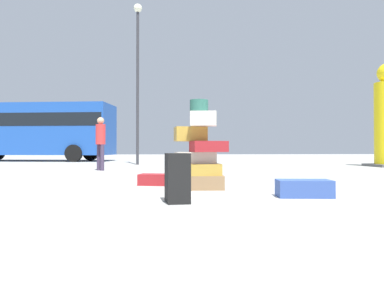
{
  "coord_description": "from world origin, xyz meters",
  "views": [
    {
      "loc": [
        -1.14,
        -6.01,
        0.66
      ],
      "look_at": [
        -0.48,
        1.64,
        0.77
      ],
      "focal_mm": 34.04,
      "sensor_mm": 36.0,
      "label": 1
    }
  ],
  "objects_px": {
    "parked_bus": "(33,128)",
    "suitcase_maroon_foreground_far": "(159,180)",
    "person_bearded_onlooker": "(101,139)",
    "suitcase_tower": "(199,155)",
    "suitcase_navy_left_side": "(304,188)",
    "suitcase_charcoal_behind_tower": "(203,163)",
    "suitcase_black_upright_blue": "(177,178)",
    "lamp_post": "(138,61)"
  },
  "relations": [
    {
      "from": "parked_bus",
      "to": "suitcase_maroon_foreground_far",
      "type": "bearing_deg",
      "value": -54.33
    },
    {
      "from": "person_bearded_onlooker",
      "to": "parked_bus",
      "type": "xyz_separation_m",
      "value": [
        -5.28,
        9.55,
        0.84
      ]
    },
    {
      "from": "suitcase_tower",
      "to": "suitcase_navy_left_side",
      "type": "height_order",
      "value": "suitcase_tower"
    },
    {
      "from": "suitcase_charcoal_behind_tower",
      "to": "suitcase_black_upright_blue",
      "type": "distance_m",
      "value": 2.49
    },
    {
      "from": "lamp_post",
      "to": "suitcase_tower",
      "type": "bearing_deg",
      "value": -80.54
    },
    {
      "from": "suitcase_charcoal_behind_tower",
      "to": "suitcase_black_upright_blue",
      "type": "xyz_separation_m",
      "value": [
        -0.6,
        -2.41,
        -0.09
      ]
    },
    {
      "from": "suitcase_tower",
      "to": "parked_bus",
      "type": "relative_size",
      "value": 0.16
    },
    {
      "from": "suitcase_charcoal_behind_tower",
      "to": "suitcase_maroon_foreground_far",
      "type": "xyz_separation_m",
      "value": [
        -0.84,
        -0.23,
        -0.3
      ]
    },
    {
      "from": "suitcase_charcoal_behind_tower",
      "to": "suitcase_tower",
      "type": "bearing_deg",
      "value": -93.66
    },
    {
      "from": "suitcase_maroon_foreground_far",
      "to": "suitcase_black_upright_blue",
      "type": "height_order",
      "value": "suitcase_black_upright_blue"
    },
    {
      "from": "suitcase_tower",
      "to": "suitcase_maroon_foreground_far",
      "type": "bearing_deg",
      "value": 132.91
    },
    {
      "from": "suitcase_tower",
      "to": "suitcase_navy_left_side",
      "type": "relative_size",
      "value": 2.03
    },
    {
      "from": "suitcase_maroon_foreground_far",
      "to": "parked_bus",
      "type": "bearing_deg",
      "value": 129.62
    },
    {
      "from": "suitcase_tower",
      "to": "person_bearded_onlooker",
      "type": "distance_m",
      "value": 6.08
    },
    {
      "from": "suitcase_charcoal_behind_tower",
      "to": "suitcase_maroon_foreground_far",
      "type": "height_order",
      "value": "suitcase_charcoal_behind_tower"
    },
    {
      "from": "suitcase_maroon_foreground_far",
      "to": "suitcase_black_upright_blue",
      "type": "relative_size",
      "value": 1.17
    },
    {
      "from": "suitcase_tower",
      "to": "suitcase_navy_left_side",
      "type": "bearing_deg",
      "value": -39.88
    },
    {
      "from": "person_bearded_onlooker",
      "to": "suitcase_navy_left_side",
      "type": "bearing_deg",
      "value": -8.27
    },
    {
      "from": "suitcase_maroon_foreground_far",
      "to": "parked_bus",
      "type": "xyz_separation_m",
      "value": [
        -7.12,
        14.35,
        1.73
      ]
    },
    {
      "from": "suitcase_black_upright_blue",
      "to": "parked_bus",
      "type": "xyz_separation_m",
      "value": [
        -7.36,
        16.54,
        1.53
      ]
    },
    {
      "from": "suitcase_charcoal_behind_tower",
      "to": "person_bearded_onlooker",
      "type": "height_order",
      "value": "person_bearded_onlooker"
    },
    {
      "from": "person_bearded_onlooker",
      "to": "lamp_post",
      "type": "height_order",
      "value": "lamp_post"
    },
    {
      "from": "suitcase_maroon_foreground_far",
      "to": "person_bearded_onlooker",
      "type": "xyz_separation_m",
      "value": [
        -1.84,
        4.81,
        0.89
      ]
    },
    {
      "from": "suitcase_black_upright_blue",
      "to": "parked_bus",
      "type": "height_order",
      "value": "parked_bus"
    },
    {
      "from": "person_bearded_onlooker",
      "to": "parked_bus",
      "type": "distance_m",
      "value": 10.94
    },
    {
      "from": "person_bearded_onlooker",
      "to": "parked_bus",
      "type": "height_order",
      "value": "parked_bus"
    },
    {
      "from": "suitcase_navy_left_side",
      "to": "suitcase_tower",
      "type": "bearing_deg",
      "value": 147.23
    },
    {
      "from": "suitcase_tower",
      "to": "parked_bus",
      "type": "distance_m",
      "value": 17.01
    },
    {
      "from": "suitcase_tower",
      "to": "suitcase_black_upright_blue",
      "type": "height_order",
      "value": "suitcase_tower"
    },
    {
      "from": "suitcase_tower",
      "to": "person_bearded_onlooker",
      "type": "height_order",
      "value": "person_bearded_onlooker"
    },
    {
      "from": "suitcase_navy_left_side",
      "to": "parked_bus",
      "type": "height_order",
      "value": "parked_bus"
    },
    {
      "from": "lamp_post",
      "to": "person_bearded_onlooker",
      "type": "bearing_deg",
      "value": -101.82
    },
    {
      "from": "person_bearded_onlooker",
      "to": "lamp_post",
      "type": "relative_size",
      "value": 0.24
    },
    {
      "from": "suitcase_navy_left_side",
      "to": "lamp_post",
      "type": "distance_m",
      "value": 12.06
    },
    {
      "from": "suitcase_charcoal_behind_tower",
      "to": "suitcase_maroon_foreground_far",
      "type": "relative_size",
      "value": 1.11
    },
    {
      "from": "suitcase_tower",
      "to": "suitcase_charcoal_behind_tower",
      "type": "bearing_deg",
      "value": 79.94
    },
    {
      "from": "suitcase_tower",
      "to": "person_bearded_onlooker",
      "type": "relative_size",
      "value": 0.9
    },
    {
      "from": "suitcase_black_upright_blue",
      "to": "parked_bus",
      "type": "distance_m",
      "value": 18.17
    },
    {
      "from": "suitcase_black_upright_blue",
      "to": "person_bearded_onlooker",
      "type": "xyz_separation_m",
      "value": [
        -2.07,
        7.0,
        0.68
      ]
    },
    {
      "from": "suitcase_black_upright_blue",
      "to": "suitcase_navy_left_side",
      "type": "bearing_deg",
      "value": 5.64
    },
    {
      "from": "suitcase_tower",
      "to": "lamp_post",
      "type": "relative_size",
      "value": 0.21
    },
    {
      "from": "suitcase_charcoal_behind_tower",
      "to": "suitcase_navy_left_side",
      "type": "relative_size",
      "value": 1.09
    }
  ]
}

